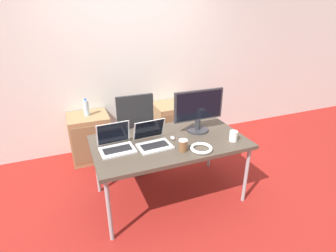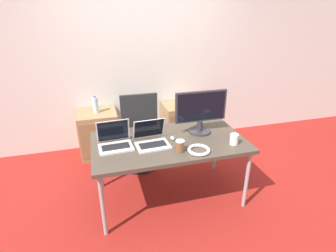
# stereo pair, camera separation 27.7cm
# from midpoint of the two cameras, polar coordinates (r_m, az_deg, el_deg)

# --- Properties ---
(ground_plane) EXTENTS (14.00, 14.00, 0.00)m
(ground_plane) POSITION_cam_midpoint_polar(r_m,az_deg,el_deg) (3.19, -2.26, -14.93)
(ground_plane) COLOR maroon
(wall_back) EXTENTS (10.00, 0.05, 2.60)m
(wall_back) POSITION_cam_midpoint_polar(r_m,az_deg,el_deg) (4.03, -10.17, 13.53)
(wall_back) COLOR silver
(wall_back) RESTS_ON ground_plane
(desk) EXTENTS (1.62, 0.90, 0.73)m
(desk) POSITION_cam_midpoint_polar(r_m,az_deg,el_deg) (2.81, -2.48, -4.05)
(desk) COLOR #473D33
(desk) RESTS_ON ground_plane
(office_chair) EXTENTS (0.56, 0.56, 1.10)m
(office_chair) POSITION_cam_midpoint_polar(r_m,az_deg,el_deg) (3.50, -9.81, -3.27)
(office_chair) COLOR #232326
(office_chair) RESTS_ON ground_plane
(cabinet_left) EXTENTS (0.55, 0.51, 0.66)m
(cabinet_left) POSITION_cam_midpoint_polar(r_m,az_deg,el_deg) (3.96, -18.54, -2.33)
(cabinet_left) COLOR #99754C
(cabinet_left) RESTS_ON ground_plane
(cabinet_right) EXTENTS (0.55, 0.51, 0.66)m
(cabinet_right) POSITION_cam_midpoint_polar(r_m,az_deg,el_deg) (4.19, -1.03, 0.43)
(cabinet_right) COLOR #99754C
(cabinet_right) RESTS_ON ground_plane
(water_bottle) EXTENTS (0.08, 0.08, 0.24)m
(water_bottle) POSITION_cam_midpoint_polar(r_m,az_deg,el_deg) (3.80, -19.41, 3.73)
(water_bottle) COLOR silver
(water_bottle) RESTS_ON cabinet_left
(laptop_left) EXTENTS (0.35, 0.34, 0.25)m
(laptop_left) POSITION_cam_midpoint_polar(r_m,az_deg,el_deg) (2.70, -6.27, -3.19)
(laptop_left) COLOR silver
(laptop_left) RESTS_ON desk
(laptop_right) EXTENTS (0.35, 0.30, 0.26)m
(laptop_right) POSITION_cam_midpoint_polar(r_m,az_deg,el_deg) (2.68, -14.18, -3.95)
(laptop_right) COLOR silver
(laptop_right) RESTS_ON desk
(monitor) EXTENTS (0.59, 0.25, 0.48)m
(monitor) POSITION_cam_midpoint_polar(r_m,az_deg,el_deg) (2.93, 3.97, 3.43)
(monitor) COLOR #2D2D33
(monitor) RESTS_ON desk
(mouse) EXTENTS (0.04, 0.07, 0.03)m
(mouse) POSITION_cam_midpoint_polar(r_m,az_deg,el_deg) (2.81, -1.81, -2.68)
(mouse) COLOR silver
(mouse) RESTS_ON desk
(coffee_cup_white) EXTENTS (0.09, 0.09, 0.11)m
(coffee_cup_white) POSITION_cam_midpoint_polar(r_m,az_deg,el_deg) (2.82, 11.35, -2.21)
(coffee_cup_white) COLOR white
(coffee_cup_white) RESTS_ON desk
(coffee_cup_brown) EXTENTS (0.09, 0.09, 0.12)m
(coffee_cup_brown) POSITION_cam_midpoint_polar(r_m,az_deg,el_deg) (2.56, 0.21, -4.33)
(coffee_cup_brown) COLOR brown
(coffee_cup_brown) RESTS_ON desk
(cable_coil) EXTENTS (0.22, 0.22, 0.03)m
(cable_coil) POSITION_cam_midpoint_polar(r_m,az_deg,el_deg) (2.61, 4.27, -4.93)
(cable_coil) COLOR white
(cable_coil) RESTS_ON desk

